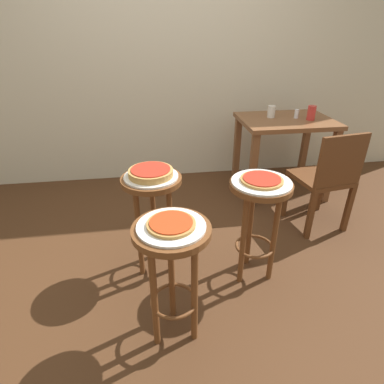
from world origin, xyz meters
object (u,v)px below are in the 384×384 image
Objects in this scene: pizza_foreground at (171,224)px; stool_leftside at (153,203)px; pizza_leftside at (151,172)px; stool_middle at (258,210)px; dining_table at (285,133)px; cup_far_edge at (271,112)px; condiment_shaker at (297,114)px; wooden_chair at (327,177)px; cup_near_edge at (311,113)px; pizza_middle at (262,180)px; serving_plate_leftside at (151,176)px; serving_plate_foreground at (171,226)px; serving_plate_middle at (262,182)px; stool_foreground at (172,259)px.

stool_leftside is at bearing 97.54° from pizza_foreground.
stool_middle is at bearing -14.99° from pizza_leftside.
dining_table is 0.24m from cup_far_edge.
cup_far_edge is 0.23m from condiment_shaker.
cup_near_edge is at bearing 79.49° from wooden_chair.
stool_leftside is at bearing -167.47° from wooden_chair.
dining_table is 0.71m from wooden_chair.
condiment_shaker reaches higher than pizza_middle.
wooden_chair is at bearing 12.53° from serving_plate_leftside.
serving_plate_foreground is 0.70m from serving_plate_middle.
stool_middle is at bearing -118.95° from dining_table.
serving_plate_foreground is 1.29× the size of pizza_middle.
serving_plate_middle is at bearing -127.63° from cup_near_edge.
cup_far_edge is at bearing 67.31° from serving_plate_middle.
serving_plate_middle is 0.70m from stool_leftside.
wooden_chair reaches higher than pizza_leftside.
stool_foreground is 2.77× the size of pizza_middle.
pizza_leftside is 1.72m from condiment_shaker.
cup_near_edge is at bearing 52.37° from stool_middle.
pizza_foreground is (0.00, 0.00, 0.21)m from stool_foreground.
serving_plate_middle reaches higher than stool_leftside.
condiment_shaker is (0.74, 1.18, 0.07)m from pizza_middle.
wooden_chair is (1.38, 0.31, -0.27)m from pizza_leftside.
pizza_middle is (0.00, 0.00, 0.02)m from serving_plate_middle.
pizza_foreground is 1.78× the size of cup_near_edge.
pizza_foreground is 0.57m from serving_plate_leftside.
stool_leftside is 0.22m from pizza_leftside.
dining_table is (0.65, 1.17, -0.11)m from pizza_middle.
pizza_leftside reaches higher than pizza_foreground.
dining_table reaches higher than pizza_middle.
stool_leftside is 8.76× the size of condiment_shaker.
stool_foreground and stool_middle have the same top height.
pizza_middle is (0.58, 0.39, 0.02)m from serving_plate_foreground.
wooden_chair is at bearing 33.33° from stool_middle.
condiment_shaker is (1.39, 1.00, 0.28)m from stool_leftside.
serving_plate_middle is at bearing -146.67° from wooden_chair.
cup_near_edge reaches higher than cup_far_edge.
wooden_chair reaches higher than serving_plate_leftside.
wooden_chair is (1.31, 0.87, -0.26)m from pizza_foreground.
cup_far_edge is at bearing 165.35° from condiment_shaker.
stool_leftside is 0.19m from serving_plate_leftside.
stool_foreground is 0.19m from serving_plate_foreground.
wooden_chair reaches higher than pizza_middle.
wooden_chair is at bearing 33.33° from pizza_middle.
serving_plate_middle is (0.58, 0.39, 0.00)m from serving_plate_foreground.
cup_near_edge is 0.72m from wooden_chair.
wooden_chair is (-0.01, -0.69, -0.33)m from condiment_shaker.
serving_plate_leftside is at bearing 165.01° from pizza_middle.
wooden_chair is (1.31, 0.87, -0.05)m from stool_foreground.
cup_far_edge is (1.17, 1.06, 0.10)m from serving_plate_leftside.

